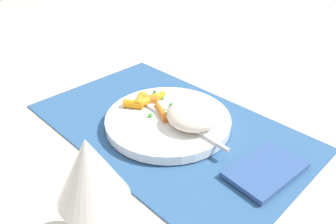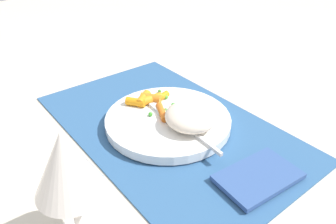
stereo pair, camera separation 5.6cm
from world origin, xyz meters
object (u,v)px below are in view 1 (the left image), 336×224
object	(u,v)px
rice_mound	(192,115)
fork	(177,121)
napkin	(266,169)
plate	(168,120)
wine_glass	(90,174)
carrot_portion	(147,102)

from	to	relation	value
rice_mound	fork	xyz separation A→B (m)	(0.02, 0.01, -0.02)
fork	napkin	xyz separation A→B (m)	(-0.17, -0.02, -0.02)
plate	fork	bearing A→B (deg)	176.20
rice_mound	wine_glass	world-z (taller)	wine_glass
fork	wine_glass	distance (m)	0.27
plate	napkin	bearing A→B (deg)	-175.34
napkin	rice_mound	bearing A→B (deg)	1.47
fork	wine_glass	size ratio (longest dim) A/B	1.19
plate	fork	world-z (taller)	fork
plate	carrot_portion	world-z (taller)	carrot_portion
napkin	carrot_portion	bearing A→B (deg)	3.72
rice_mound	wine_glass	xyz separation A→B (m)	(-0.07, 0.25, 0.07)
fork	napkin	bearing A→B (deg)	-174.16
rice_mound	napkin	xyz separation A→B (m)	(-0.15, -0.00, -0.03)
wine_glass	napkin	bearing A→B (deg)	-106.55
carrot_portion	wine_glass	distance (m)	0.31
fork	carrot_portion	bearing A→B (deg)	-0.81
carrot_portion	napkin	size ratio (longest dim) A/B	0.85
napkin	fork	bearing A→B (deg)	5.84
plate	fork	distance (m)	0.03
wine_glass	carrot_portion	bearing A→B (deg)	-52.57
rice_mound	carrot_portion	xyz separation A→B (m)	(0.11, 0.01, -0.01)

